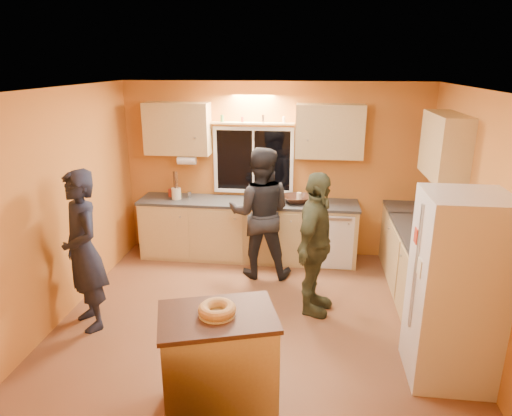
# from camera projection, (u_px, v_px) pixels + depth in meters

# --- Properties ---
(ground) EXTENTS (4.50, 4.50, 0.00)m
(ground) POSITION_uv_depth(u_px,v_px,m) (258.00, 317.00, 5.35)
(ground) COLOR brown
(ground) RESTS_ON ground
(room_shell) EXTENTS (4.54, 4.04, 2.61)m
(room_shell) POSITION_uv_depth(u_px,v_px,m) (273.00, 175.00, 5.23)
(room_shell) COLOR #BF7531
(room_shell) RESTS_ON ground
(back_counter) EXTENTS (4.23, 0.62, 0.90)m
(back_counter) POSITION_uv_depth(u_px,v_px,m) (272.00, 230.00, 6.82)
(back_counter) COLOR tan
(back_counter) RESTS_ON ground
(right_counter) EXTENTS (0.62, 1.84, 0.90)m
(right_counter) POSITION_uv_depth(u_px,v_px,m) (424.00, 272.00, 5.47)
(right_counter) COLOR tan
(right_counter) RESTS_ON ground
(refrigerator) EXTENTS (0.72, 0.70, 1.80)m
(refrigerator) POSITION_uv_depth(u_px,v_px,m) (456.00, 290.00, 4.11)
(refrigerator) COLOR silver
(refrigerator) RESTS_ON ground
(island) EXTENTS (1.10, 0.90, 0.92)m
(island) POSITION_uv_depth(u_px,v_px,m) (219.00, 362.00, 3.82)
(island) COLOR tan
(island) RESTS_ON ground
(bundt_pastry) EXTENTS (0.31, 0.31, 0.09)m
(bundt_pastry) POSITION_uv_depth(u_px,v_px,m) (217.00, 309.00, 3.66)
(bundt_pastry) COLOR #B18B48
(bundt_pastry) RESTS_ON island
(person_left) EXTENTS (0.77, 0.77, 1.80)m
(person_left) POSITION_uv_depth(u_px,v_px,m) (83.00, 251.00, 4.94)
(person_left) COLOR black
(person_left) RESTS_ON ground
(person_center) EXTENTS (0.90, 0.71, 1.80)m
(person_center) POSITION_uv_depth(u_px,v_px,m) (260.00, 213.00, 6.17)
(person_center) COLOR black
(person_center) RESTS_ON ground
(person_right) EXTENTS (0.66, 1.07, 1.71)m
(person_right) POSITION_uv_depth(u_px,v_px,m) (315.00, 245.00, 5.24)
(person_right) COLOR #2F3421
(person_right) RESTS_ON ground
(mixing_bowl) EXTENTS (0.47, 0.47, 0.10)m
(mixing_bowl) POSITION_uv_depth(u_px,v_px,m) (297.00, 199.00, 6.64)
(mixing_bowl) COLOR black
(mixing_bowl) RESTS_ON back_counter
(utensil_crock) EXTENTS (0.14, 0.14, 0.17)m
(utensil_crock) POSITION_uv_depth(u_px,v_px,m) (176.00, 193.00, 6.80)
(utensil_crock) COLOR beige
(utensil_crock) RESTS_ON back_counter
(potted_plant) EXTENTS (0.35, 0.33, 0.31)m
(potted_plant) POSITION_uv_depth(u_px,v_px,m) (439.00, 241.00, 4.80)
(potted_plant) COLOR gray
(potted_plant) RESTS_ON right_counter
(red_box) EXTENTS (0.17, 0.13, 0.07)m
(red_box) POSITION_uv_depth(u_px,v_px,m) (421.00, 233.00, 5.38)
(red_box) COLOR #B22F1B
(red_box) RESTS_ON right_counter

